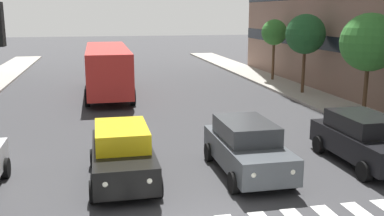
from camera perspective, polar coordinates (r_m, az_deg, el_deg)
The scene contains 7 objects.
car_0 at distance 16.34m, azimuth 21.26°, elevation -3.74°, with size 2.02×4.44×1.72m.
car_1 at distance 14.45m, azimuth 7.09°, elevation -5.01°, with size 2.02×4.44×1.72m.
car_2 at distance 13.88m, azimuth -8.98°, elevation -5.80°, with size 2.02×4.44×1.72m.
bus_behind_traffic at distance 28.53m, azimuth -10.86°, elevation 5.43°, with size 2.78×10.50×3.00m.
street_tree_1 at distance 22.75m, azimuth 21.93°, elevation 7.85°, with size 2.76×2.76×4.99m.
street_tree_2 at distance 28.60m, azimuth 14.42°, elevation 9.19°, with size 2.47×2.47×4.91m.
street_tree_3 at distance 33.90m, azimuth 10.57°, elevation 9.53°, with size 1.91×1.91×4.49m.
Camera 1 is at (2.55, 8.80, 5.16)m, focal length 41.32 mm.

